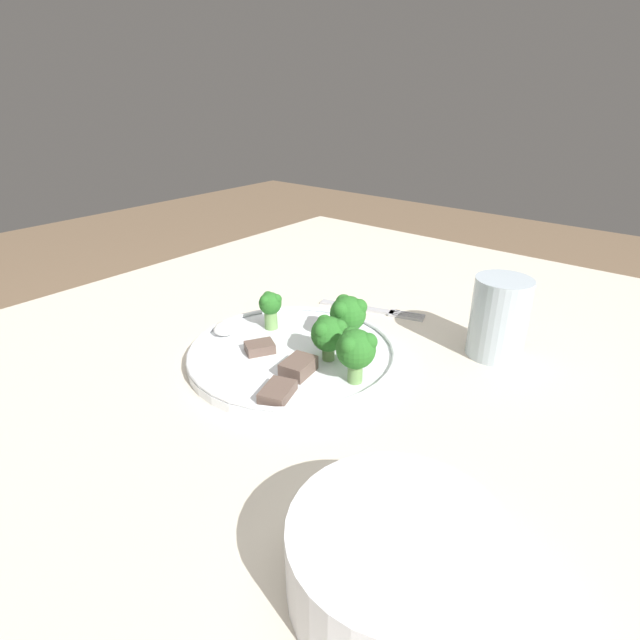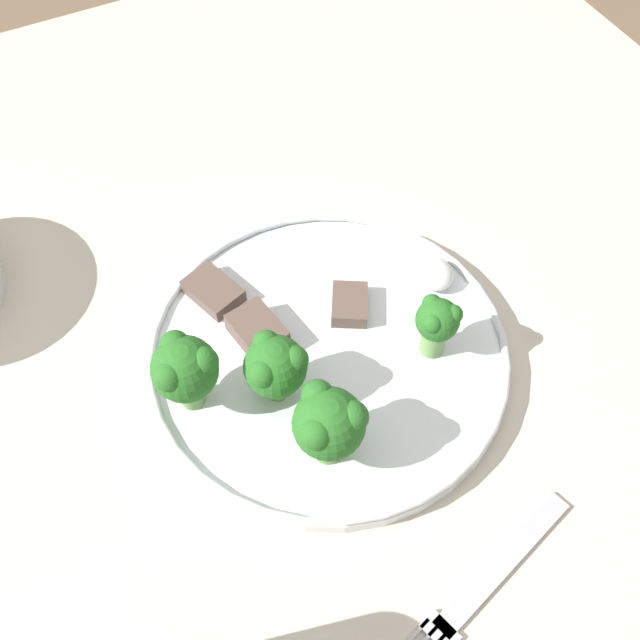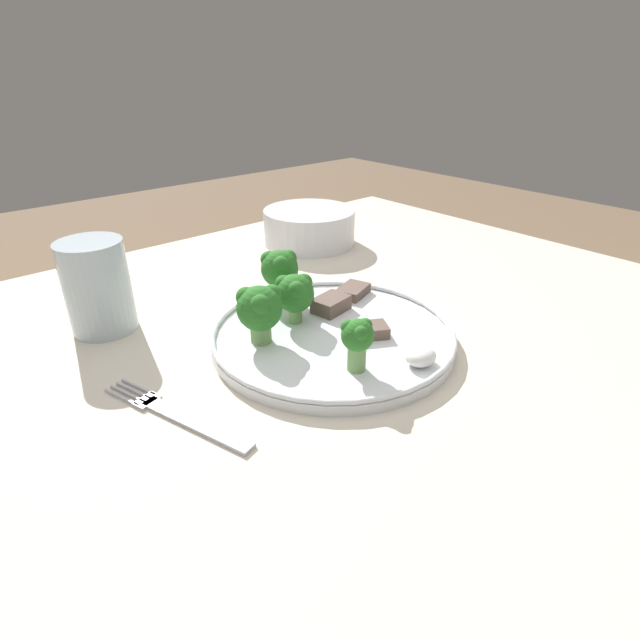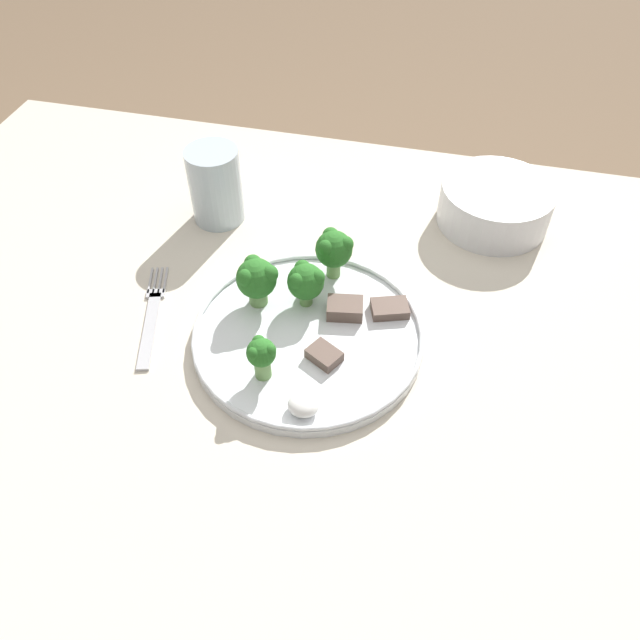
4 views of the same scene
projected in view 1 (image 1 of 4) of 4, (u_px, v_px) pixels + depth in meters
table at (311, 395)px, 0.78m from camera, size 1.21×0.95×0.73m
dinner_plate at (292, 353)px, 0.68m from camera, size 0.28×0.28×0.02m
fork at (370, 309)px, 0.83m from camera, size 0.07×0.18×0.00m
cream_bowl at (397, 561)px, 0.36m from camera, size 0.16×0.16×0.06m
drinking_glass at (498, 322)px, 0.68m from camera, size 0.08×0.08×0.11m
broccoli_floret_near_rim_left at (329, 333)px, 0.65m from camera, size 0.05×0.05×0.06m
broccoli_floret_center_left at (348, 314)px, 0.69m from camera, size 0.05×0.05×0.07m
broccoli_floret_back_left at (270, 305)px, 0.73m from camera, size 0.03×0.03×0.06m
broccoli_floret_front_left at (356, 349)px, 0.59m from camera, size 0.05×0.05×0.07m
meat_slice_front_slice at (260, 347)px, 0.68m from camera, size 0.05×0.04×0.01m
meat_slice_middle_slice at (298, 367)px, 0.63m from camera, size 0.05×0.04×0.02m
meat_slice_rear_slice at (278, 392)px, 0.58m from camera, size 0.05×0.04×0.01m
sauce_dollop at (225, 328)px, 0.72m from camera, size 0.03×0.03×0.02m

